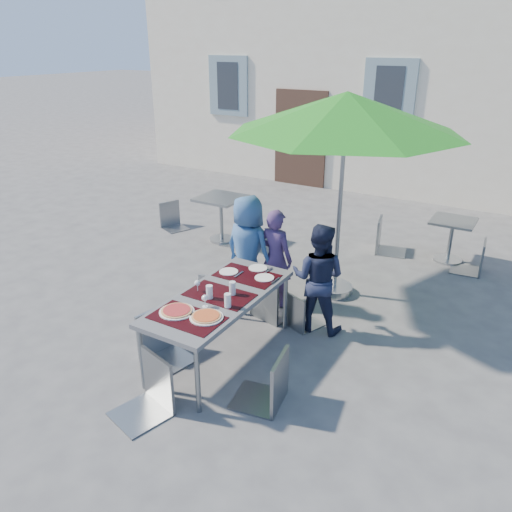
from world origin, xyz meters
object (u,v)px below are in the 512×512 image
Objects in this scene: chair_1 at (270,274)px; chair_3 at (159,307)px; pizza_near_left at (177,311)px; chair_0 at (219,268)px; child_2 at (318,278)px; chair_2 at (300,291)px; patio_umbrella at (346,114)px; bg_chair_l_1 at (388,215)px; bg_chair_r_1 at (479,237)px; bg_chair_l_0 at (171,200)px; child_1 at (275,258)px; dining_table at (220,300)px; bg_chair_r_0 at (240,213)px; pizza_near_right at (206,317)px; chair_5 at (145,354)px; cafe_table_1 at (451,235)px; chair_4 at (269,349)px; child_0 at (248,250)px; cafe_table_0 at (221,210)px.

chair_1 is 1.47m from chair_3.
pizza_near_left is 0.33× the size of chair_0.
chair_2 is at bearing 16.97° from child_2.
patio_umbrella is at bearing -88.92° from child_2.
bg_chair_r_1 is at bearing -4.92° from bg_chair_l_1.
bg_chair_l_0 is at bearing -166.57° from bg_chair_l_1.
chair_2 is at bearing 150.44° from child_1.
bg_chair_l_1 is (0.58, 2.86, 0.03)m from chair_1.
bg_chair_r_0 is (-1.59, 2.90, -0.13)m from dining_table.
patio_umbrella is at bearing 82.54° from pizza_near_right.
chair_5 is (-0.72, -2.15, -0.04)m from child_2.
chair_3 is at bearing -127.02° from chair_2.
chair_2 is 0.80× the size of bg_chair_l_1.
cafe_table_1 is at bearing 12.20° from bg_chair_l_0.
chair_0 is 0.36× the size of patio_umbrella.
bg_chair_r_1 is (2.09, 2.39, -0.09)m from child_1.
patio_umbrella reaches higher than chair_4.
patio_umbrella is (0.55, 0.70, 1.75)m from child_1.
chair_2 is (-0.18, -0.09, -0.18)m from child_2.
pizza_near_right is 1.46m from chair_0.
bg_chair_l_1 is at bearing -172.58° from cafe_table_1.
chair_1 is (0.49, -0.29, -0.12)m from child_0.
chair_5 is at bearing -75.21° from chair_0.
bg_chair_r_0 is 2.42m from bg_chair_l_1.
chair_4 is (0.79, -1.42, 0.01)m from chair_1.
pizza_near_left is at bearing -22.97° from chair_3.
chair_1 reaches higher than cafe_table_1.
chair_1 reaches higher than bg_chair_r_1.
patio_umbrella is at bearing 67.40° from chair_1.
chair_4 is at bearing 5.30° from pizza_near_left.
bg_chair_r_1 is at bearing -126.87° from child_1.
child_2 is 3.17m from cafe_table_0.
patio_umbrella reaches higher than chair_1.
pizza_near_left is at bearing -100.13° from bg_chair_l_1.
pizza_near_left is 1.87m from child_1.
bg_chair_r_0 is at bearing 107.97° from chair_3.
bg_chair_l_0 is at bearing 151.23° from chair_2.
pizza_near_left and pizza_near_right have the same top height.
child_2 is 3.07m from cafe_table_1.
chair_0 is at bearing 91.39° from chair_3.
chair_1 is at bearing 86.52° from chair_5.
dining_table is at bearing -61.20° from bg_chair_r_0.
child_1 reaches higher than chair_2.
patio_umbrella reaches higher than bg_chair_r_1.
chair_4 reaches higher than chair_2.
child_1 is 1.42× the size of bg_chair_l_0.
pizza_near_right is at bearing -108.11° from cafe_table_1.
child_0 is 2.39m from chair_5.
bg_chair_l_1 reaches higher than pizza_near_right.
cafe_table_0 is at bearing 130.26° from chair_4.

